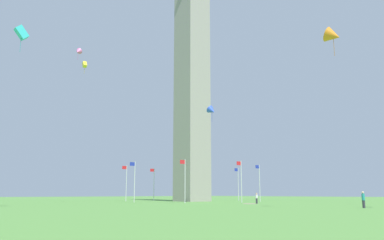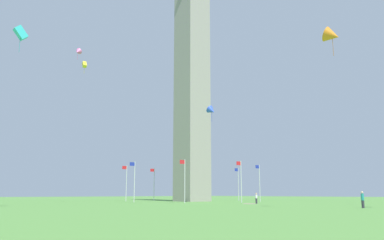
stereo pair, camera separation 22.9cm
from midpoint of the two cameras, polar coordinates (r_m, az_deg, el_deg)
name	(u,v)px [view 1 (the left image)]	position (r m, az deg, el deg)	size (l,w,h in m)	color
ground_plane	(192,201)	(77.68, -0.09, -11.75)	(260.00, 260.00, 0.00)	#548C3D
obelisk_monument	(192,80)	(80.96, -0.08, 5.77)	(5.36, 5.36, 48.76)	gray
flagpole_n	(134,180)	(69.99, -8.48, -8.57)	(1.12, 0.14, 7.05)	silver
flagpole_ne	(185,179)	(64.62, -1.17, -8.52)	(1.12, 0.14, 7.05)	silver
flagpole_e	(241,179)	(68.12, 7.04, -8.55)	(1.12, 0.14, 7.05)	silver
flagpole_se	(259,181)	(77.59, 9.68, -8.72)	(1.12, 0.14, 7.05)	silver
flagpole_s	(238,182)	(86.64, 6.63, -8.99)	(1.12, 0.14, 7.05)	silver
flagpole_sw	(197,183)	(90.71, 0.63, -9.13)	(1.12, 0.14, 7.05)	silver
flagpole_w	(154,183)	(88.11, -5.67, -9.03)	(1.12, 0.14, 7.05)	silver
flagpole_nw	(126,181)	(79.90, -9.64, -8.78)	(1.12, 0.14, 7.05)	silver
person_white_shirt	(257,198)	(61.93, 9.27, -11.17)	(0.32, 0.32, 1.60)	#2D2D38
person_teal_shirt	(363,200)	(45.95, 23.51, -10.58)	(0.32, 0.32, 1.74)	#2D2D38
kite_pink_delta	(78,52)	(63.26, -16.32, 9.52)	(1.50, 1.45, 1.90)	pink
kite_cyan_box	(21,33)	(45.84, -23.67, 11.53)	(1.47, 0.80, 2.89)	#33C6D1
kite_blue_delta	(212,111)	(66.28, 2.82, 1.36)	(1.57, 1.92, 2.78)	blue
kite_yellow_box	(85,65)	(68.04, -15.43, 7.78)	(0.77, 1.17, 2.22)	yellow
kite_orange_delta	(333,36)	(43.65, 19.69, 11.45)	(2.06, 2.32, 3.20)	orange
picnic_blanket_near_first_person	(250,204)	(60.38, 8.26, -11.96)	(1.80, 1.40, 0.01)	pink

